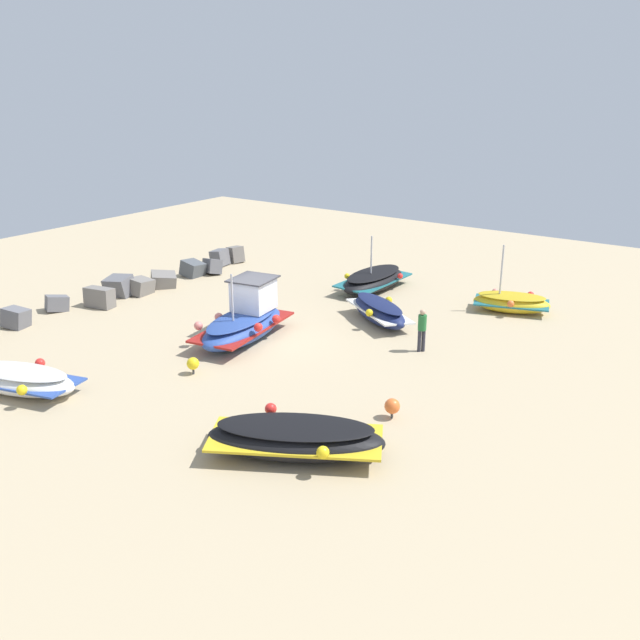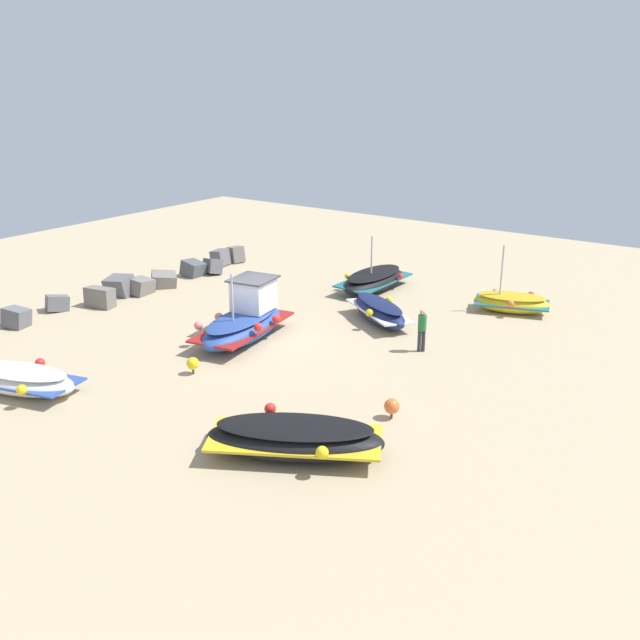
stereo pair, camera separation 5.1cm
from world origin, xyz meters
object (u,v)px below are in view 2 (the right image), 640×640
object	(u,v)px
fishing_boat_3	(20,379)
person_walking	(422,327)
fishing_boat_2	(512,302)
mooring_buoy_0	(392,406)
mooring_buoy_1	(193,364)
fishing_boat_4	(379,311)
fishing_boat_0	(295,438)
fishing_boat_1	(245,320)
fishing_boat_5	(374,280)

from	to	relation	value
fishing_boat_3	person_walking	xyz separation A→B (m)	(10.83, -9.06, 0.52)
fishing_boat_2	mooring_buoy_0	bearing A→B (deg)	-103.82
person_walking	mooring_buoy_1	xyz separation A→B (m)	(-6.51, 5.49, -0.57)
fishing_boat_4	person_walking	distance (m)	3.60
fishing_boat_0	mooring_buoy_0	world-z (taller)	fishing_boat_0
fishing_boat_2	person_walking	size ratio (longest dim) A/B	2.15
fishing_boat_1	person_walking	xyz separation A→B (m)	(2.79, -6.32, 0.20)
fishing_boat_1	fishing_boat_2	distance (m)	11.87
fishing_boat_0	fishing_boat_5	bearing A→B (deg)	84.47
fishing_boat_1	fishing_boat_4	bearing A→B (deg)	-44.42
fishing_boat_2	fishing_boat_3	distance (m)	20.07
fishing_boat_0	mooring_buoy_1	size ratio (longest dim) A/B	8.44
fishing_boat_4	mooring_buoy_1	distance (m)	8.82
fishing_boat_1	fishing_boat_4	xyz separation A→B (m)	(4.73, -3.33, -0.26)
person_walking	fishing_boat_1	bearing A→B (deg)	66.34
fishing_boat_3	mooring_buoy_1	bearing A→B (deg)	-144.49
fishing_boat_3	person_walking	distance (m)	14.13
mooring_buoy_1	fishing_boat_4	bearing A→B (deg)	-16.44
mooring_buoy_0	mooring_buoy_1	world-z (taller)	mooring_buoy_0
fishing_boat_0	fishing_boat_1	distance (m)	9.37
fishing_boat_4	person_walking	size ratio (longest dim) A/B	2.43
fishing_boat_1	person_walking	world-z (taller)	fishing_boat_1
fishing_boat_0	person_walking	xyz separation A→B (m)	(8.89, 0.78, 0.45)
mooring_buoy_1	fishing_boat_1	bearing A→B (deg)	12.65
fishing_boat_0	fishing_boat_4	bearing A→B (deg)	80.14
fishing_boat_2	fishing_boat_4	size ratio (longest dim) A/B	0.89
fishing_boat_2	person_walking	bearing A→B (deg)	-116.74
fishing_boat_0	fishing_boat_4	distance (m)	11.48
mooring_buoy_0	fishing_boat_3	bearing A→B (deg)	116.23
fishing_boat_2	fishing_boat_4	xyz separation A→B (m)	(-4.57, 4.03, 0.06)
fishing_boat_1	mooring_buoy_0	bearing A→B (deg)	-117.38
fishing_boat_3	mooring_buoy_1	size ratio (longest dim) A/B	7.25
mooring_buoy_0	fishing_boat_4	bearing A→B (deg)	33.19
fishing_boat_0	fishing_boat_1	world-z (taller)	fishing_boat_1
fishing_boat_3	fishing_boat_5	bearing A→B (deg)	-116.28
fishing_boat_3	person_walking	bearing A→B (deg)	-144.84
fishing_boat_4	fishing_boat_5	distance (m)	4.83
fishing_boat_1	fishing_boat_2	bearing A→B (deg)	-47.66
fishing_boat_1	fishing_boat_4	size ratio (longest dim) A/B	1.29
fishing_boat_3	mooring_buoy_1	distance (m)	5.60
fishing_boat_0	mooring_buoy_1	distance (m)	6.71
fishing_boat_2	mooring_buoy_1	world-z (taller)	fishing_boat_2
fishing_boat_2	person_walking	world-z (taller)	fishing_boat_2
fishing_boat_4	mooring_buoy_0	world-z (taller)	fishing_boat_4
fishing_boat_2	fishing_boat_4	world-z (taller)	fishing_boat_2
fishing_boat_0	fishing_boat_2	world-z (taller)	fishing_boat_2
fishing_boat_1	fishing_boat_2	world-z (taller)	fishing_boat_2
mooring_buoy_0	fishing_boat_2	bearing A→B (deg)	3.85
fishing_boat_0	mooring_buoy_0	xyz separation A→B (m)	(3.44, -1.07, -0.11)
fishing_boat_0	mooring_buoy_0	distance (m)	3.60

